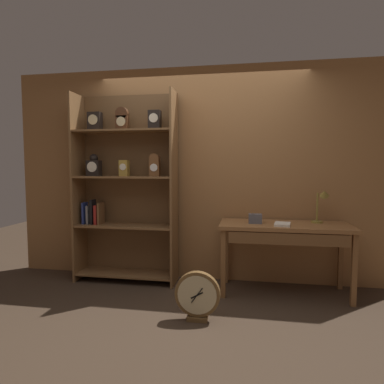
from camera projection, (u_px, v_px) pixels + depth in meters
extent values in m
plane|color=#3D2D21|center=(182.00, 323.00, 2.91)|extent=(10.00, 10.00, 0.00)
cube|color=#9E6B3D|center=(201.00, 174.00, 4.00)|extent=(4.80, 0.05, 2.60)
cube|color=brown|center=(79.00, 188.00, 4.00)|extent=(0.02, 0.36, 2.27)
cube|color=brown|center=(174.00, 189.00, 3.80)|extent=(0.03, 0.36, 2.27)
cube|color=brown|center=(130.00, 187.00, 4.07)|extent=(1.23, 0.01, 2.27)
cube|color=brown|center=(126.00, 273.00, 3.98)|extent=(1.18, 0.34, 0.02)
cube|color=brown|center=(126.00, 226.00, 3.94)|extent=(1.18, 0.34, 0.02)
cube|color=brown|center=(125.00, 177.00, 3.89)|extent=(1.18, 0.34, 0.02)
cube|color=brown|center=(124.00, 131.00, 3.85)|extent=(1.18, 0.34, 0.02)
cube|color=black|center=(95.00, 122.00, 3.93)|extent=(0.16, 0.10, 0.22)
cylinder|color=#C6B78C|center=(93.00, 120.00, 3.87)|extent=(0.12, 0.01, 0.12)
cube|color=black|center=(94.00, 168.00, 3.96)|extent=(0.16, 0.11, 0.19)
sphere|color=black|center=(94.00, 158.00, 3.95)|extent=(0.10, 0.10, 0.10)
cylinder|color=silver|center=(92.00, 167.00, 3.91)|extent=(0.12, 0.01, 0.12)
cube|color=#472816|center=(122.00, 123.00, 3.83)|extent=(0.15, 0.08, 0.17)
cylinder|color=#472816|center=(122.00, 113.00, 3.83)|extent=(0.15, 0.08, 0.15)
cylinder|color=#C6B78C|center=(121.00, 121.00, 3.79)|extent=(0.11, 0.01, 0.11)
cube|color=#B28C38|center=(124.00, 168.00, 3.86)|extent=(0.10, 0.09, 0.19)
cylinder|color=silver|center=(123.00, 167.00, 3.82)|extent=(0.08, 0.01, 0.08)
cube|color=black|center=(155.00, 120.00, 3.78)|extent=(0.14, 0.10, 0.22)
cylinder|color=silver|center=(153.00, 118.00, 3.72)|extent=(0.11, 0.01, 0.11)
cube|color=brown|center=(155.00, 169.00, 3.81)|extent=(0.12, 0.07, 0.18)
cylinder|color=brown|center=(155.00, 159.00, 3.80)|extent=(0.12, 0.07, 0.12)
cylinder|color=white|center=(154.00, 168.00, 3.77)|extent=(0.09, 0.01, 0.09)
cube|color=navy|center=(85.00, 213.00, 4.01)|extent=(0.02, 0.13, 0.26)
cube|color=slate|center=(90.00, 214.00, 4.02)|extent=(0.03, 0.16, 0.23)
cube|color=black|center=(93.00, 212.00, 3.99)|extent=(0.03, 0.12, 0.30)
cube|color=maroon|center=(97.00, 215.00, 3.98)|extent=(0.03, 0.15, 0.24)
cube|color=brown|center=(101.00, 213.00, 3.98)|extent=(0.02, 0.16, 0.26)
cube|color=brown|center=(285.00, 226.00, 3.54)|extent=(1.40, 0.57, 0.04)
cube|color=brown|center=(223.00, 264.00, 3.45)|extent=(0.05, 0.05, 0.73)
cube|color=brown|center=(354.00, 270.00, 3.23)|extent=(0.05, 0.05, 0.73)
cube|color=brown|center=(226.00, 252.00, 3.91)|extent=(0.05, 0.05, 0.73)
cube|color=brown|center=(341.00, 257.00, 3.69)|extent=(0.05, 0.05, 0.73)
cube|color=brown|center=(288.00, 239.00, 3.28)|extent=(1.19, 0.03, 0.12)
cylinder|color=olive|center=(317.00, 222.00, 3.60)|extent=(0.13, 0.13, 0.02)
cylinder|color=olive|center=(317.00, 207.00, 3.59)|extent=(0.02, 0.02, 0.31)
cone|color=olive|center=(324.00, 193.00, 3.52)|extent=(0.11, 0.14, 0.12)
cube|color=#595960|center=(255.00, 219.00, 3.57)|extent=(0.14, 0.10, 0.10)
cube|color=silver|center=(282.00, 224.00, 3.44)|extent=(0.19, 0.24, 0.02)
cube|color=brown|center=(197.00, 318.00, 2.96)|extent=(0.19, 0.11, 0.04)
cylinder|color=brown|center=(198.00, 294.00, 2.94)|extent=(0.41, 0.06, 0.41)
cylinder|color=#C6B78C|center=(197.00, 295.00, 2.91)|extent=(0.35, 0.01, 0.35)
cube|color=black|center=(197.00, 295.00, 2.90)|extent=(0.11, 0.01, 0.07)
cube|color=black|center=(197.00, 295.00, 2.90)|extent=(0.11, 0.01, 0.15)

